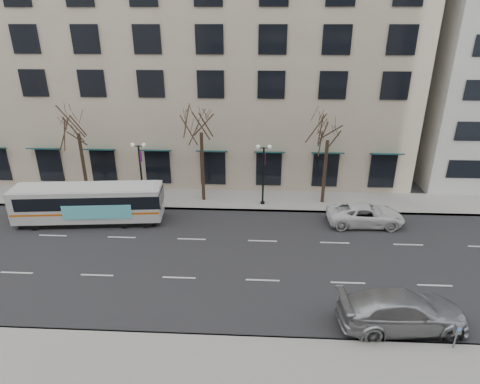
# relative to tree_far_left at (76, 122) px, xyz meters

# --- Properties ---
(ground) EXTENTS (160.00, 160.00, 0.00)m
(ground) POSITION_rel_tree_far_left_xyz_m (10.00, -8.80, -6.70)
(ground) COLOR black
(ground) RESTS_ON ground
(sidewalk_far) EXTENTS (80.00, 4.00, 0.15)m
(sidewalk_far) POSITION_rel_tree_far_left_xyz_m (15.00, 0.20, -6.62)
(sidewalk_far) COLOR gray
(sidewalk_far) RESTS_ON ground
(building_hotel) EXTENTS (40.00, 20.00, 24.00)m
(building_hotel) POSITION_rel_tree_far_left_xyz_m (8.00, 12.20, 5.30)
(building_hotel) COLOR tan
(building_hotel) RESTS_ON ground
(tree_far_left) EXTENTS (3.60, 3.60, 8.34)m
(tree_far_left) POSITION_rel_tree_far_left_xyz_m (0.00, 0.00, 0.00)
(tree_far_left) COLOR black
(tree_far_left) RESTS_ON ground
(tree_far_mid) EXTENTS (3.60, 3.60, 8.55)m
(tree_far_mid) POSITION_rel_tree_far_left_xyz_m (10.00, 0.00, 0.21)
(tree_far_mid) COLOR black
(tree_far_mid) RESTS_ON ground
(tree_far_right) EXTENTS (3.60, 3.60, 8.06)m
(tree_far_right) POSITION_rel_tree_far_left_xyz_m (20.00, 0.00, -0.28)
(tree_far_right) COLOR black
(tree_far_right) RESTS_ON ground
(lamp_post_left) EXTENTS (1.22, 0.45, 5.21)m
(lamp_post_left) POSITION_rel_tree_far_left_xyz_m (5.01, -0.60, -3.75)
(lamp_post_left) COLOR black
(lamp_post_left) RESTS_ON ground
(lamp_post_right) EXTENTS (1.22, 0.45, 5.21)m
(lamp_post_right) POSITION_rel_tree_far_left_xyz_m (15.01, -0.60, -3.75)
(lamp_post_right) COLOR black
(lamp_post_right) RESTS_ON ground
(city_bus) EXTENTS (11.06, 3.41, 2.95)m
(city_bus) POSITION_rel_tree_far_left_xyz_m (2.05, -4.32, -5.09)
(city_bus) COLOR silver
(city_bus) RESTS_ON ground
(silver_car) EXTENTS (6.59, 3.16, 1.85)m
(silver_car) POSITION_rel_tree_far_left_xyz_m (21.91, -14.59, -5.77)
(silver_car) COLOR #A1A4A9
(silver_car) RESTS_ON ground
(white_pickup) EXTENTS (5.73, 2.76, 1.57)m
(white_pickup) POSITION_rel_tree_far_left_xyz_m (22.67, -3.56, -5.91)
(white_pickup) COLOR silver
(white_pickup) RESTS_ON ground
(pay_station) EXTENTS (0.31, 0.23, 1.34)m
(pay_station) POSITION_rel_tree_far_left_xyz_m (23.87, -16.10, -5.58)
(pay_station) COLOR slate
(pay_station) RESTS_ON sidewalk_near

